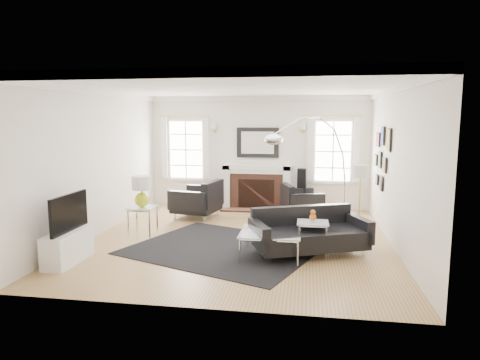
% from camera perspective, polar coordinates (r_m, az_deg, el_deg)
% --- Properties ---
extents(floor, '(6.00, 6.00, 0.00)m').
position_cam_1_polar(floor, '(8.09, -0.09, -7.89)').
color(floor, olive).
rests_on(floor, ground).
extents(back_wall, '(5.50, 0.04, 2.80)m').
position_cam_1_polar(back_wall, '(10.78, 2.40, 3.69)').
color(back_wall, silver).
rests_on(back_wall, floor).
extents(front_wall, '(5.50, 0.04, 2.80)m').
position_cam_1_polar(front_wall, '(4.91, -5.56, -1.68)').
color(front_wall, silver).
rests_on(front_wall, floor).
extents(left_wall, '(0.04, 6.00, 2.80)m').
position_cam_1_polar(left_wall, '(8.68, -18.33, 2.21)').
color(left_wall, silver).
rests_on(left_wall, floor).
extents(right_wall, '(0.04, 6.00, 2.80)m').
position_cam_1_polar(right_wall, '(7.88, 20.08, 1.56)').
color(right_wall, silver).
rests_on(right_wall, floor).
extents(ceiling, '(5.50, 6.00, 0.02)m').
position_cam_1_polar(ceiling, '(7.80, -0.09, 12.30)').
color(ceiling, white).
rests_on(ceiling, back_wall).
extents(crown_molding, '(5.50, 6.00, 0.12)m').
position_cam_1_polar(crown_molding, '(7.80, -0.09, 11.86)').
color(crown_molding, white).
rests_on(crown_molding, back_wall).
extents(fireplace, '(1.70, 0.69, 1.11)m').
position_cam_1_polar(fireplace, '(10.68, 2.24, -0.99)').
color(fireplace, white).
rests_on(fireplace, floor).
extents(mantel_mirror, '(1.05, 0.07, 0.75)m').
position_cam_1_polar(mantel_mirror, '(10.72, 2.38, 5.00)').
color(mantel_mirror, black).
rests_on(mantel_mirror, back_wall).
extents(window_left, '(1.24, 0.15, 1.62)m').
position_cam_1_polar(window_left, '(11.09, -7.20, 4.06)').
color(window_left, white).
rests_on(window_left, back_wall).
extents(window_right, '(1.24, 0.15, 1.62)m').
position_cam_1_polar(window_right, '(10.68, 12.30, 3.78)').
color(window_right, white).
rests_on(window_right, back_wall).
extents(gallery_wall, '(0.04, 1.73, 1.29)m').
position_cam_1_polar(gallery_wall, '(9.13, 18.36, 3.32)').
color(gallery_wall, black).
rests_on(gallery_wall, right_wall).
extents(tv_unit, '(0.35, 1.00, 1.09)m').
position_cam_1_polar(tv_unit, '(7.27, -21.92, -7.67)').
color(tv_unit, white).
rests_on(tv_unit, floor).
extents(area_rug, '(3.73, 3.45, 0.01)m').
position_cam_1_polar(area_rug, '(7.55, -2.09, -9.04)').
color(area_rug, black).
rests_on(area_rug, floor).
extents(sofa, '(2.08, 1.52, 0.62)m').
position_cam_1_polar(sofa, '(7.28, 9.08, -7.07)').
color(sofa, black).
rests_on(sofa, floor).
extents(armchair_left, '(1.12, 1.21, 0.71)m').
position_cam_1_polar(armchair_left, '(9.78, -5.46, -2.75)').
color(armchair_left, black).
rests_on(armchair_left, floor).
extents(armchair_right, '(1.05, 1.11, 0.61)m').
position_cam_1_polar(armchair_right, '(10.02, 7.94, -2.82)').
color(armchair_right, black).
rests_on(armchair_right, floor).
extents(coffee_table, '(0.97, 0.97, 0.43)m').
position_cam_1_polar(coffee_table, '(7.02, 4.13, -7.05)').
color(coffee_table, silver).
rests_on(coffee_table, floor).
extents(side_table_left, '(0.50, 0.50, 0.55)m').
position_cam_1_polar(side_table_left, '(8.49, -12.86, -4.22)').
color(side_table_left, silver).
rests_on(side_table_left, floor).
extents(nesting_table, '(0.51, 0.43, 0.56)m').
position_cam_1_polar(nesting_table, '(7.17, 9.66, -6.45)').
color(nesting_table, silver).
rests_on(nesting_table, floor).
extents(gourd_lamp, '(0.38, 0.38, 0.60)m').
position_cam_1_polar(gourd_lamp, '(8.41, -12.96, -1.20)').
color(gourd_lamp, '#B7C118').
rests_on(gourd_lamp, side_table_left).
extents(orange_vase, '(0.12, 0.12, 0.18)m').
position_cam_1_polar(orange_vase, '(7.12, 9.70, -4.74)').
color(orange_vase, '#C96419').
rests_on(orange_vase, nesting_table).
extents(arc_floor_lamp, '(1.67, 1.55, 2.37)m').
position_cam_1_polar(arc_floor_lamp, '(8.29, 9.53, 1.43)').
color(arc_floor_lamp, silver).
rests_on(arc_floor_lamp, floor).
extents(stick_floor_lamp, '(0.28, 0.28, 1.41)m').
position_cam_1_polar(stick_floor_lamp, '(8.11, 15.80, 0.62)').
color(stick_floor_lamp, gold).
rests_on(stick_floor_lamp, floor).
extents(speaker_tower, '(0.23, 0.23, 1.05)m').
position_cam_1_polar(speaker_tower, '(10.47, 8.23, -1.34)').
color(speaker_tower, black).
rests_on(speaker_tower, floor).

